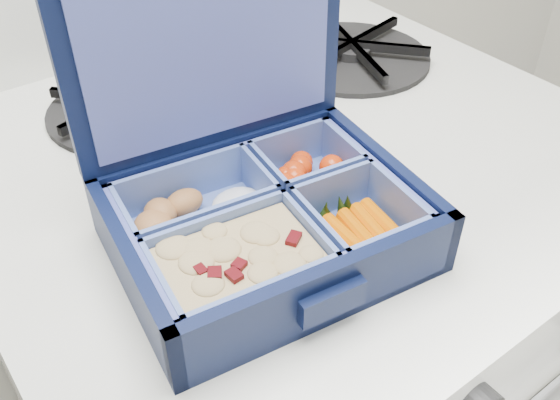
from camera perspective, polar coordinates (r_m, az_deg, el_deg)
stove at (r=0.97m, az=-0.22°, el=-17.44°), size 0.62×0.62×0.93m
bento_box at (r=0.48m, az=-1.19°, el=-2.19°), size 0.25×0.21×0.05m
burner_grate at (r=0.77m, az=6.54°, el=13.58°), size 0.22×0.22×0.03m
burner_grate_rear at (r=0.68m, az=-13.86°, el=8.45°), size 0.20×0.20×0.02m
fork at (r=0.61m, az=-6.62°, el=4.53°), size 0.05×0.17×0.01m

